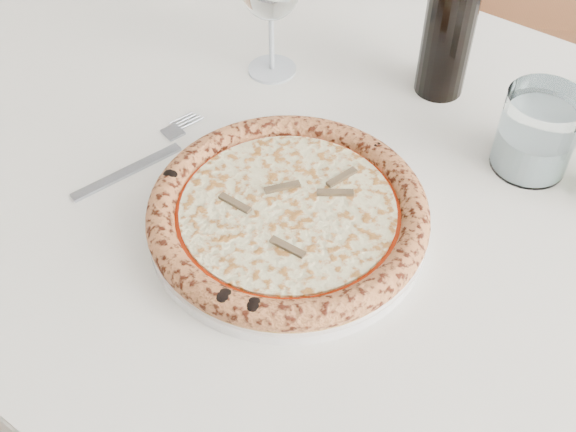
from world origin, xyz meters
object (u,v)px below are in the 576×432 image
at_px(pizza, 288,212).
at_px(tumbler, 536,137).
at_px(plate, 288,223).
at_px(chair_far, 520,20).
at_px(dining_table, 331,225).
at_px(wine_bottle, 451,15).

relative_size(pizza, tumbler, 3.04).
bearing_deg(pizza, plate, -32.01).
relative_size(chair_far, tumbler, 9.31).
bearing_deg(chair_far, plate, -88.67).
bearing_deg(chair_far, tumbler, -73.01).
relative_size(dining_table, wine_bottle, 5.80).
xyz_separation_m(plate, wine_bottle, (0.03, 0.32, 0.10)).
bearing_deg(tumbler, chair_far, 106.99).
height_order(chair_far, wine_bottle, wine_bottle).
relative_size(plate, pizza, 1.00).
bearing_deg(chair_far, wine_bottle, -84.92).
xyz_separation_m(pizza, tumbler, (0.18, 0.24, 0.02)).
xyz_separation_m(dining_table, wine_bottle, (0.03, 0.22, 0.20)).
xyz_separation_m(plate, tumbler, (0.18, 0.24, 0.03)).
bearing_deg(plate, dining_table, 90.00).
bearing_deg(tumbler, plate, -127.25).
bearing_deg(wine_bottle, chair_far, 95.08).
relative_size(dining_table, pizza, 4.97).
distance_m(plate, pizza, 0.02).
height_order(chair_far, pizza, chair_far).
xyz_separation_m(pizza, wine_bottle, (0.03, 0.32, 0.08)).
xyz_separation_m(chair_far, pizza, (0.02, -0.91, 0.25)).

